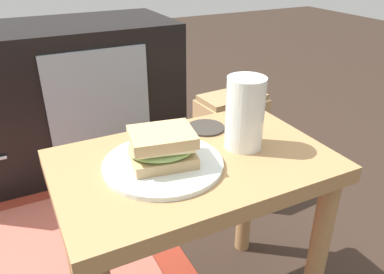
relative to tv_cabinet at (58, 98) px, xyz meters
name	(u,v)px	position (x,y,z in m)	size (l,w,h in m)	color
side_table	(194,195)	(0.14, -0.95, 0.08)	(0.56, 0.36, 0.46)	#A37A4C
tv_cabinet	(58,98)	(0.00, 0.00, 0.00)	(0.96, 0.46, 0.58)	black
plate	(162,163)	(0.07, -0.94, 0.17)	(0.24, 0.24, 0.01)	silver
sandwich_front	(162,146)	(0.07, -0.94, 0.21)	(0.15, 0.13, 0.07)	tan
beer_glass	(246,115)	(0.26, -0.95, 0.24)	(0.08, 0.08, 0.15)	silver
coaster	(206,128)	(0.23, -0.84, 0.17)	(0.09, 0.09, 0.01)	#332D28
paper_bag	(230,145)	(0.51, -0.51, -0.10)	(0.24, 0.16, 0.39)	tan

